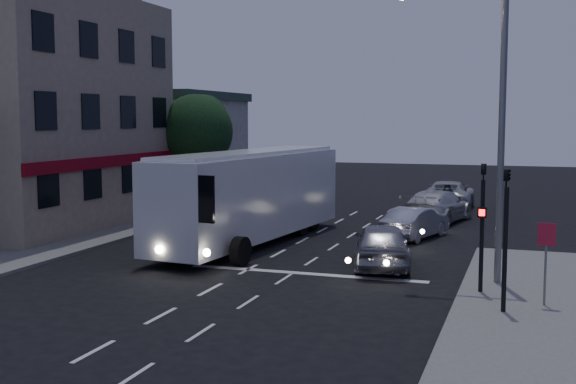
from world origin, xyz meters
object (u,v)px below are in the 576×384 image
(car_sedan_b, at_px, (437,206))
(regulatory_sign, at_px, (546,250))
(car_suv, at_px, (382,245))
(traffic_signal_main, at_px, (482,212))
(traffic_signal_side, at_px, (506,222))
(tour_bus, at_px, (252,194))
(car_sedan_c, at_px, (448,195))
(street_tree, at_px, (196,128))
(streetlight, at_px, (480,95))
(car_sedan_a, at_px, (415,223))

(car_sedan_b, bearing_deg, regulatory_sign, 118.33)
(car_suv, bearing_deg, regulatory_sign, 130.26)
(traffic_signal_main, relative_size, traffic_signal_side, 1.00)
(tour_bus, xyz_separation_m, car_sedan_c, (6.30, 13.60, -1.22))
(traffic_signal_main, relative_size, regulatory_sign, 1.86)
(traffic_signal_main, relative_size, street_tree, 0.66)
(car_sedan_c, bearing_deg, car_suv, 87.11)
(streetlight, bearing_deg, regulatory_sign, -51.25)
(regulatory_sign, distance_m, streetlight, 5.18)
(car_suv, height_order, street_tree, street_tree)
(car_suv, relative_size, street_tree, 0.73)
(tour_bus, bearing_deg, street_tree, 134.07)
(car_sedan_a, distance_m, regulatory_sign, 11.47)
(traffic_signal_side, bearing_deg, tour_bus, 141.64)
(car_suv, distance_m, street_tree, 17.12)
(tour_bus, xyz_separation_m, car_suv, (5.92, -2.95, -1.24))
(tour_bus, distance_m, traffic_signal_main, 11.10)
(traffic_signal_side, distance_m, regulatory_sign, 1.61)
(car_sedan_b, xyz_separation_m, street_tree, (-12.82, -0.10, 3.71))
(traffic_signal_side, xyz_separation_m, streetlight, (-0.96, 3.40, 3.31))
(car_sedan_c, bearing_deg, regulatory_sign, 101.42)
(tour_bus, bearing_deg, traffic_signal_side, -32.27)
(car_suv, height_order, traffic_signal_side, traffic_signal_side)
(car_sedan_a, xyz_separation_m, car_sedan_b, (0.28, 5.07, 0.12))
(car_sedan_a, bearing_deg, streetlight, 126.83)
(car_sedan_c, bearing_deg, car_sedan_a, 87.20)
(streetlight, bearing_deg, car_sedan_b, 101.94)
(car_suv, relative_size, streetlight, 0.51)
(car_sedan_a, distance_m, street_tree, 14.02)
(tour_bus, relative_size, streetlight, 1.38)
(traffic_signal_main, relative_size, streetlight, 0.46)
(tour_bus, distance_m, street_tree, 10.78)
(car_suv, relative_size, car_sedan_b, 0.84)
(regulatory_sign, xyz_separation_m, streetlight, (-1.96, 2.44, 4.14))
(car_suv, relative_size, car_sedan_a, 1.13)
(tour_bus, relative_size, regulatory_sign, 5.63)
(traffic_signal_main, bearing_deg, car_suv, 138.62)
(street_tree, bearing_deg, streetlight, -39.51)
(tour_bus, xyz_separation_m, car_sedan_b, (6.36, 8.37, -1.23))
(car_sedan_b, bearing_deg, traffic_signal_side, 114.08)
(traffic_signal_main, bearing_deg, car_sedan_a, 109.41)
(tour_bus, xyz_separation_m, car_sedan_a, (6.08, 3.30, -1.35))
(tour_bus, xyz_separation_m, street_tree, (-6.46, 8.27, 2.48))
(tour_bus, bearing_deg, streetlight, -20.51)
(car_suv, height_order, car_sedan_a, car_suv)
(regulatory_sign, height_order, street_tree, street_tree)
(car_sedan_a, bearing_deg, tour_bus, 44.36)
(car_sedan_a, distance_m, streetlight, 9.82)
(tour_bus, height_order, regulatory_sign, tour_bus)
(traffic_signal_main, bearing_deg, traffic_signal_side, -70.51)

